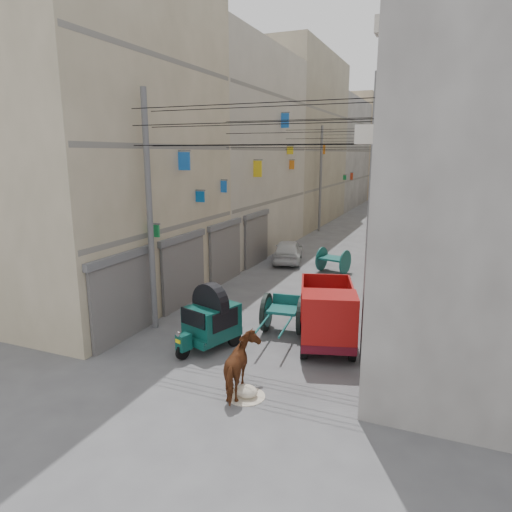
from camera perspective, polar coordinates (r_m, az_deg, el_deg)
The scene contains 18 objects.
ground at distance 10.39m, azimuth -15.27°, elevation -22.82°, with size 140.00×140.00×0.00m, color #4C4C4E.
building_row_left at distance 42.82m, azimuth 4.48°, elevation 13.34°, with size 8.00×62.00×14.00m.
building_row_right at distance 40.73m, azimuth 26.89°, elevation 12.08°, with size 8.00×62.00×14.00m.
end_cap_building at distance 72.73m, azimuth 18.83°, elevation 12.48°, with size 22.00×10.00×13.00m, color #9F967D.
shutters_left at distance 19.83m, azimuth -6.18°, elevation -0.38°, with size 0.18×14.40×2.88m.
signboards at distance 28.82m, azimuth 11.75°, elevation 7.41°, with size 8.22×40.52×5.67m.
ac_units at distance 14.38m, azimuth 16.15°, elevation 18.11°, with size 0.70×6.55×3.35m.
utility_poles at distance 24.23m, azimuth 9.67°, elevation 7.89°, with size 7.40×22.20×8.00m.
overhead_cables at distance 21.64m, azimuth 8.32°, elevation 14.72°, with size 7.40×22.52×1.12m.
auto_rickshaw at distance 14.36m, azimuth -5.69°, elevation -7.84°, with size 1.73×2.34×1.59m.
tonga_cart at distance 15.55m, azimuth 3.48°, elevation -7.13°, with size 1.50×3.03×1.32m.
mini_truck at distance 14.35m, azimuth 8.92°, elevation -7.77°, with size 2.56×3.93×2.04m.
second_cart at distance 23.57m, azimuth 9.64°, elevation -0.46°, with size 1.67×1.55×1.24m.
feed_sack at distance 11.90m, azimuth -1.26°, elevation -16.53°, with size 0.60×0.48×0.30m, color beige.
horse at distance 11.79m, azimuth -1.78°, elevation -13.65°, with size 0.79×1.72×1.46m, color maroon.
distant_car_white at distance 25.58m, azimuth 4.02°, elevation 0.67°, with size 1.50×3.73×1.27m, color silver.
distant_car_grey at distance 42.26m, azimuth 16.14°, elevation 4.89°, with size 1.20×3.46×1.14m, color #555A59.
distant_car_green at distance 49.69m, azimuth 16.38°, elevation 6.01°, with size 1.67×4.12×1.20m, color #1B4F40.
Camera 1 is at (5.46, -6.52, 5.96)m, focal length 32.00 mm.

